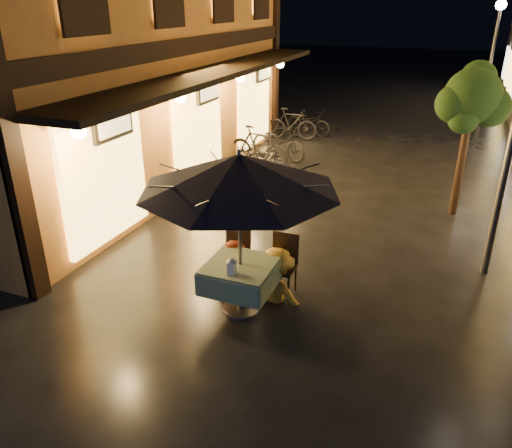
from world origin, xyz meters
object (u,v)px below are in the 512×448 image
at_px(bicycle_0, 236,179).
at_px(person_yellow, 277,251).
at_px(table_lantern, 232,264).
at_px(person_orange, 233,242).
at_px(patio_umbrella, 239,172).
at_px(cafe_table, 241,275).

bearing_deg(bicycle_0, person_yellow, -138.26).
xyz_separation_m(table_lantern, person_orange, (-0.37, 0.84, -0.11)).
bearing_deg(person_orange, patio_umbrella, 141.81).
relative_size(cafe_table, person_orange, 0.61).
distance_m(person_orange, person_yellow, 0.73).
xyz_separation_m(person_orange, bicycle_0, (-1.54, 3.56, -0.33)).
relative_size(table_lantern, person_yellow, 0.16).
distance_m(patio_umbrella, table_lantern, 1.27).
height_order(person_orange, person_yellow, person_orange).
bearing_deg(person_orange, cafe_table, 141.81).
bearing_deg(table_lantern, cafe_table, 90.00).
xyz_separation_m(cafe_table, person_orange, (-0.37, 0.54, 0.22)).
bearing_deg(person_yellow, patio_umbrella, 62.06).
distance_m(person_orange, bicycle_0, 3.89).
xyz_separation_m(cafe_table, table_lantern, (-0.00, -0.30, 0.33)).
bearing_deg(cafe_table, person_yellow, 55.49).
relative_size(cafe_table, person_yellow, 0.62).
distance_m(patio_umbrella, person_orange, 1.50).
bearing_deg(patio_umbrella, cafe_table, 180.00).
height_order(patio_umbrella, table_lantern, patio_umbrella).
xyz_separation_m(table_lantern, person_yellow, (0.36, 0.82, -0.11)).
bearing_deg(table_lantern, person_orange, 113.64).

